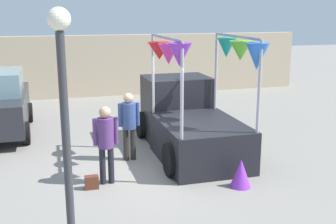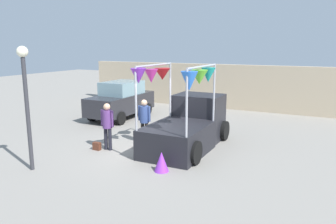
{
  "view_description": "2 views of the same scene",
  "coord_description": "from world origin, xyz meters",
  "px_view_note": "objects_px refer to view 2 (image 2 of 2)",
  "views": [
    {
      "loc": [
        -2.24,
        -9.12,
        3.62
      ],
      "look_at": [
        0.46,
        0.37,
        1.23
      ],
      "focal_mm": 45.0,
      "sensor_mm": 36.0,
      "label": 1
    },
    {
      "loc": [
        5.8,
        -9.74,
        3.68
      ],
      "look_at": [
        0.97,
        -0.16,
        1.49
      ],
      "focal_mm": 35.0,
      "sensor_mm": 36.0,
      "label": 2
    }
  ],
  "objects_px": {
    "street_lamp": "(26,90)",
    "folded_kite_bundle_violet": "(161,162)",
    "vendor_truck": "(189,123)",
    "person_customer": "(107,122)",
    "parked_car": "(121,100)",
    "handbag": "(97,146)",
    "person_vendor": "(144,117)"
  },
  "relations": [
    {
      "from": "vendor_truck",
      "to": "person_customer",
      "type": "height_order",
      "value": "vendor_truck"
    },
    {
      "from": "handbag",
      "to": "street_lamp",
      "type": "distance_m",
      "value": 3.34
    },
    {
      "from": "handbag",
      "to": "vendor_truck",
      "type": "bearing_deg",
      "value": 35.29
    },
    {
      "from": "vendor_truck",
      "to": "parked_car",
      "type": "distance_m",
      "value": 5.78
    },
    {
      "from": "person_customer",
      "to": "handbag",
      "type": "bearing_deg",
      "value": -150.26
    },
    {
      "from": "person_customer",
      "to": "handbag",
      "type": "relative_size",
      "value": 6.04
    },
    {
      "from": "parked_car",
      "to": "handbag",
      "type": "distance_m",
      "value": 5.39
    },
    {
      "from": "person_customer",
      "to": "handbag",
      "type": "xyz_separation_m",
      "value": [
        -0.35,
        -0.2,
        -0.88
      ]
    },
    {
      "from": "person_customer",
      "to": "folded_kite_bundle_violet",
      "type": "xyz_separation_m",
      "value": [
        2.67,
        -0.96,
        -0.72
      ]
    },
    {
      "from": "person_customer",
      "to": "folded_kite_bundle_violet",
      "type": "height_order",
      "value": "person_customer"
    },
    {
      "from": "handbag",
      "to": "street_lamp",
      "type": "xyz_separation_m",
      "value": [
        -0.53,
        -2.39,
        2.28
      ]
    },
    {
      "from": "vendor_truck",
      "to": "folded_kite_bundle_violet",
      "type": "relative_size",
      "value": 6.82
    },
    {
      "from": "street_lamp",
      "to": "person_vendor",
      "type": "bearing_deg",
      "value": 67.35
    },
    {
      "from": "folded_kite_bundle_violet",
      "to": "parked_car",
      "type": "bearing_deg",
      "value": 133.5
    },
    {
      "from": "vendor_truck",
      "to": "person_customer",
      "type": "xyz_separation_m",
      "value": [
        -2.39,
        -1.74,
        0.13
      ]
    },
    {
      "from": "handbag",
      "to": "folded_kite_bundle_violet",
      "type": "distance_m",
      "value": 3.12
    },
    {
      "from": "person_customer",
      "to": "parked_car",
      "type": "bearing_deg",
      "value": 119.56
    },
    {
      "from": "folded_kite_bundle_violet",
      "to": "street_lamp",
      "type": "bearing_deg",
      "value": -155.36
    },
    {
      "from": "street_lamp",
      "to": "folded_kite_bundle_violet",
      "type": "bearing_deg",
      "value": 24.64
    },
    {
      "from": "folded_kite_bundle_violet",
      "to": "vendor_truck",
      "type": "bearing_deg",
      "value": 96.02
    },
    {
      "from": "street_lamp",
      "to": "parked_car",
      "type": "bearing_deg",
      "value": 103.54
    },
    {
      "from": "parked_car",
      "to": "person_vendor",
      "type": "xyz_separation_m",
      "value": [
        3.36,
        -3.31,
        0.08
      ]
    },
    {
      "from": "street_lamp",
      "to": "folded_kite_bundle_violet",
      "type": "xyz_separation_m",
      "value": [
        3.56,
        1.63,
        -2.12
      ]
    },
    {
      "from": "parked_car",
      "to": "person_vendor",
      "type": "height_order",
      "value": "parked_car"
    },
    {
      "from": "person_customer",
      "to": "handbag",
      "type": "distance_m",
      "value": 0.97
    },
    {
      "from": "parked_car",
      "to": "folded_kite_bundle_violet",
      "type": "distance_m",
      "value": 7.72
    },
    {
      "from": "person_customer",
      "to": "folded_kite_bundle_violet",
      "type": "relative_size",
      "value": 2.82
    },
    {
      "from": "vendor_truck",
      "to": "person_vendor",
      "type": "height_order",
      "value": "vendor_truck"
    },
    {
      "from": "vendor_truck",
      "to": "person_customer",
      "type": "relative_size",
      "value": 2.42
    },
    {
      "from": "parked_car",
      "to": "handbag",
      "type": "bearing_deg",
      "value": -64.78
    },
    {
      "from": "parked_car",
      "to": "person_customer",
      "type": "height_order",
      "value": "parked_car"
    },
    {
      "from": "vendor_truck",
      "to": "folded_kite_bundle_violet",
      "type": "distance_m",
      "value": 2.77
    }
  ]
}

